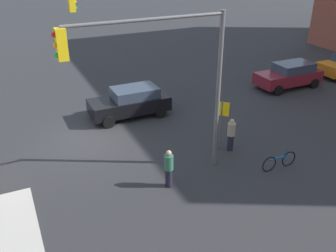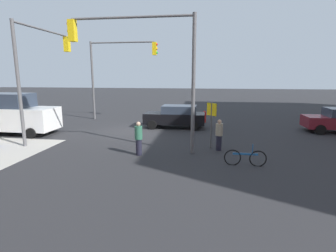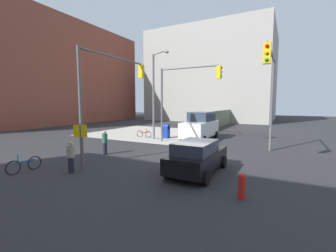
# 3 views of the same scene
# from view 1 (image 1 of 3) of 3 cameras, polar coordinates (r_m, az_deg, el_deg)

# --- Properties ---
(ground_plane) EXTENTS (120.00, 120.00, 0.00)m
(ground_plane) POSITION_cam_1_polar(r_m,az_deg,el_deg) (18.74, -12.28, -2.06)
(ground_plane) COLOR #28282B
(traffic_signal_nw_corner) EXTENTS (6.20, 0.36, 6.50)m
(traffic_signal_nw_corner) POSITION_cam_1_polar(r_m,az_deg,el_deg) (13.54, -0.74, 8.97)
(traffic_signal_nw_corner) COLOR #59595B
(traffic_signal_nw_corner) RESTS_ON ground
(traffic_signal_se_corner) EXTENTS (5.74, 0.36, 6.50)m
(traffic_signal_se_corner) POSITION_cam_1_polar(r_m,az_deg,el_deg) (21.20, -22.73, 13.27)
(traffic_signal_se_corner) COLOR #59595B
(traffic_signal_se_corner) RESTS_ON ground
(warning_sign_two_way) EXTENTS (0.48, 0.48, 2.40)m
(warning_sign_two_way) POSITION_cam_1_polar(r_m,az_deg,el_deg) (16.93, 8.15, 1.34)
(warning_sign_two_way) COLOR #4C4C4C
(warning_sign_two_way) RESTS_ON ground
(fire_hydrant) EXTENTS (0.26, 0.26, 0.94)m
(fire_hydrant) POSITION_cam_1_polar(r_m,az_deg,el_deg) (23.55, -3.01, 5.80)
(fire_hydrant) COLOR red
(fire_hydrant) RESTS_ON ground
(coupe_black) EXTENTS (4.33, 2.02, 1.62)m
(coupe_black) POSITION_cam_1_polar(r_m,az_deg,el_deg) (20.60, -5.71, 3.70)
(coupe_black) COLOR black
(coupe_black) RESTS_ON ground
(sedan_maroon) EXTENTS (4.42, 2.02, 1.62)m
(sedan_maroon) POSITION_cam_1_polar(r_m,az_deg,el_deg) (26.09, 18.01, 7.43)
(sedan_maroon) COLOR maroon
(sedan_maroon) RESTS_ON ground
(pedestrian_crossing) EXTENTS (0.36, 0.36, 1.62)m
(pedestrian_crossing) POSITION_cam_1_polar(r_m,az_deg,el_deg) (14.55, 0.11, -6.43)
(pedestrian_crossing) COLOR #2D664C
(pedestrian_crossing) RESTS_ON ground
(pedestrian_waiting) EXTENTS (0.36, 0.36, 1.58)m
(pedestrian_waiting) POSITION_cam_1_polar(r_m,az_deg,el_deg) (17.29, 9.58, -1.25)
(pedestrian_waiting) COLOR #9E937A
(pedestrian_waiting) RESTS_ON ground
(bicycle_at_crosswalk) EXTENTS (1.75, 0.05, 0.97)m
(bicycle_at_crosswalk) POSITION_cam_1_polar(r_m,az_deg,el_deg) (16.61, 16.58, -5.16)
(bicycle_at_crosswalk) COLOR black
(bicycle_at_crosswalk) RESTS_ON ground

